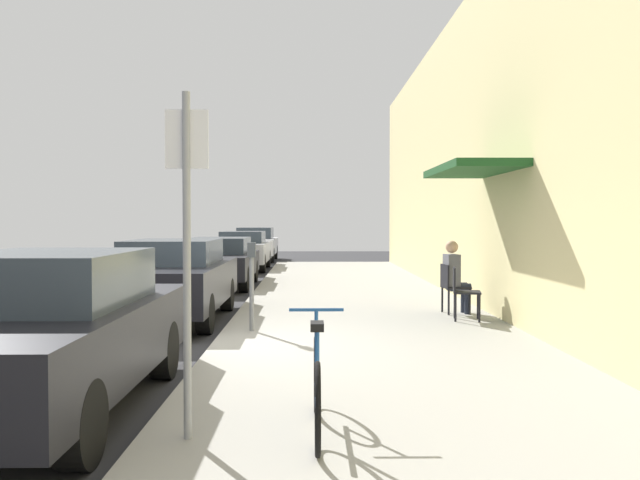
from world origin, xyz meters
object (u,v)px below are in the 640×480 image
object	(u,v)px
parked_car_0	(44,331)
cafe_chair_1	(452,285)
street_sign	(187,237)
bicycle_0	(317,386)
parked_car_1	(172,279)
seated_patron_1	(455,274)
cafe_chair_0	(462,290)
parked_car_3	(243,250)
parking_meter	(252,280)
parked_car_2	(219,261)
parked_car_4	(255,244)

from	to	relation	value
parked_car_0	cafe_chair_1	distance (m)	7.54
parked_car_0	street_sign	world-z (taller)	street_sign
bicycle_0	cafe_chair_1	distance (m)	7.10
street_sign	bicycle_0	size ratio (longest dim) A/B	1.52
parked_car_1	seated_patron_1	bearing A→B (deg)	0.59
bicycle_0	seated_patron_1	xyz separation A→B (m)	(2.51, 6.67, 0.34)
cafe_chair_0	cafe_chair_1	xyz separation A→B (m)	(-0.00, 0.81, 0.00)
seated_patron_1	street_sign	bearing A→B (deg)	-117.11
parked_car_1	parked_car_3	bearing A→B (deg)	90.00
seated_patron_1	parking_meter	bearing A→B (deg)	-151.70
seated_patron_1	parked_car_2	bearing A→B (deg)	129.46
parking_meter	cafe_chair_0	distance (m)	3.54
parked_car_2	parking_meter	xyz separation A→B (m)	(1.55, -7.90, 0.19)
parked_car_4	parking_meter	size ratio (longest dim) A/B	3.33
cafe_chair_0	seated_patron_1	size ratio (longest dim) A/B	0.67
cafe_chair_0	seated_patron_1	world-z (taller)	seated_patron_1
parked_car_2	parked_car_1	bearing A→B (deg)	-90.00
parked_car_3	parking_meter	distance (m)	14.21
parked_car_4	seated_patron_1	world-z (taller)	parked_car_4
parked_car_0	parked_car_4	xyz separation A→B (m)	(0.00, 23.50, -0.00)
bicycle_0	cafe_chair_0	size ratio (longest dim) A/B	1.97
parked_car_4	bicycle_0	size ratio (longest dim) A/B	2.57
parked_car_2	cafe_chair_0	xyz separation A→B (m)	(4.92, -6.88, -0.07)
parked_car_0	parked_car_4	distance (m)	23.50
parked_car_3	street_sign	distance (m)	19.16
parked_car_0	bicycle_0	size ratio (longest dim) A/B	2.57
parked_car_4	bicycle_0	distance (m)	24.58
parking_meter	bicycle_0	bearing A→B (deg)	-79.15
parked_car_0	bicycle_0	bearing A→B (deg)	-21.19
parked_car_1	parked_car_4	bearing A→B (deg)	90.00
parked_car_3	cafe_chair_1	world-z (taller)	parked_car_3
parked_car_0	cafe_chair_0	size ratio (longest dim) A/B	5.06
parked_car_0	parked_car_3	bearing A→B (deg)	90.00
parked_car_2	seated_patron_1	distance (m)	7.84
parked_car_0	parked_car_4	bearing A→B (deg)	90.00
cafe_chair_0	parked_car_2	bearing A→B (deg)	125.61
parked_car_4	street_sign	bearing A→B (deg)	-86.51
parking_meter	cafe_chair_1	xyz separation A→B (m)	(3.37, 1.84, -0.26)
parked_car_4	seated_patron_1	size ratio (longest dim) A/B	3.41
bicycle_0	seated_patron_1	size ratio (longest dim) A/B	1.33
street_sign	cafe_chair_0	world-z (taller)	street_sign
cafe_chair_1	seated_patron_1	world-z (taller)	seated_patron_1
cafe_chair_0	parking_meter	bearing A→B (deg)	-163.06
street_sign	cafe_chair_0	size ratio (longest dim) A/B	2.99
parked_car_1	street_sign	bearing A→B (deg)	-77.48
parked_car_4	parking_meter	distance (m)	19.70
parked_car_2	seated_patron_1	bearing A→B (deg)	-50.54
parking_meter	bicycle_0	xyz separation A→B (m)	(0.92, -4.82, -0.41)
parked_car_0	seated_patron_1	distance (m)	7.58
parked_car_4	parked_car_0	bearing A→B (deg)	-90.00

